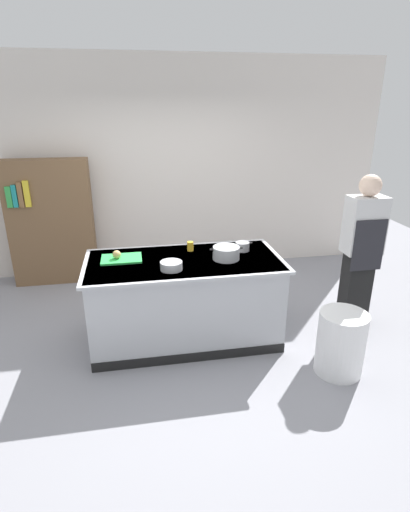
# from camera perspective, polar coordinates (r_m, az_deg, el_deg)

# --- Properties ---
(ground_plane) EXTENTS (10.00, 10.00, 0.00)m
(ground_plane) POSITION_cam_1_polar(r_m,az_deg,el_deg) (4.45, -2.77, -11.41)
(ground_plane) COLOR gray
(back_wall) EXTENTS (6.40, 0.12, 3.00)m
(back_wall) POSITION_cam_1_polar(r_m,az_deg,el_deg) (5.91, -5.78, 12.32)
(back_wall) COLOR silver
(back_wall) RESTS_ON ground_plane
(counter_island) EXTENTS (1.98, 0.98, 0.90)m
(counter_island) POSITION_cam_1_polar(r_m,az_deg,el_deg) (4.21, -2.88, -6.07)
(counter_island) COLOR #B7BABF
(counter_island) RESTS_ON ground_plane
(cutting_board) EXTENTS (0.40, 0.28, 0.02)m
(cutting_board) POSITION_cam_1_polar(r_m,az_deg,el_deg) (4.12, -11.76, -0.38)
(cutting_board) COLOR green
(cutting_board) RESTS_ON counter_island
(onion) EXTENTS (0.08, 0.08, 0.08)m
(onion) POSITION_cam_1_polar(r_m,az_deg,el_deg) (4.10, -12.42, 0.22)
(onion) COLOR tan
(onion) RESTS_ON cutting_board
(stock_pot) EXTENTS (0.34, 0.27, 0.13)m
(stock_pot) POSITION_cam_1_polar(r_m,az_deg,el_deg) (4.04, 3.02, 0.44)
(stock_pot) COLOR #B7BABF
(stock_pot) RESTS_ON counter_island
(sauce_pan) EXTENTS (0.21, 0.15, 0.09)m
(sauce_pan) POSITION_cam_1_polar(r_m,az_deg,el_deg) (4.29, 5.32, 1.37)
(sauce_pan) COLOR #99999E
(sauce_pan) RESTS_ON counter_island
(mixing_bowl) EXTENTS (0.21, 0.21, 0.08)m
(mixing_bowl) POSITION_cam_1_polar(r_m,az_deg,el_deg) (3.80, -4.81, -1.37)
(mixing_bowl) COLOR #B7BABF
(mixing_bowl) RESTS_ON counter_island
(juice_cup) EXTENTS (0.07, 0.07, 0.10)m
(juice_cup) POSITION_cam_1_polar(r_m,az_deg,el_deg) (4.27, -2.11, 1.40)
(juice_cup) COLOR yellow
(juice_cup) RESTS_ON counter_island
(trash_bin) EXTENTS (0.44, 0.44, 0.61)m
(trash_bin) POSITION_cam_1_polar(r_m,az_deg,el_deg) (3.99, 18.69, -11.61)
(trash_bin) COLOR white
(trash_bin) RESTS_ON ground_plane
(person_chef) EXTENTS (0.38, 0.25, 1.72)m
(person_chef) POSITION_cam_1_polar(r_m,az_deg,el_deg) (4.53, 21.24, 0.62)
(person_chef) COLOR black
(person_chef) RESTS_ON ground_plane
(bookshelf) EXTENTS (1.10, 0.31, 1.70)m
(bookshelf) POSITION_cam_1_polar(r_m,az_deg,el_deg) (5.84, -20.96, 4.42)
(bookshelf) COLOR brown
(bookshelf) RESTS_ON ground_plane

